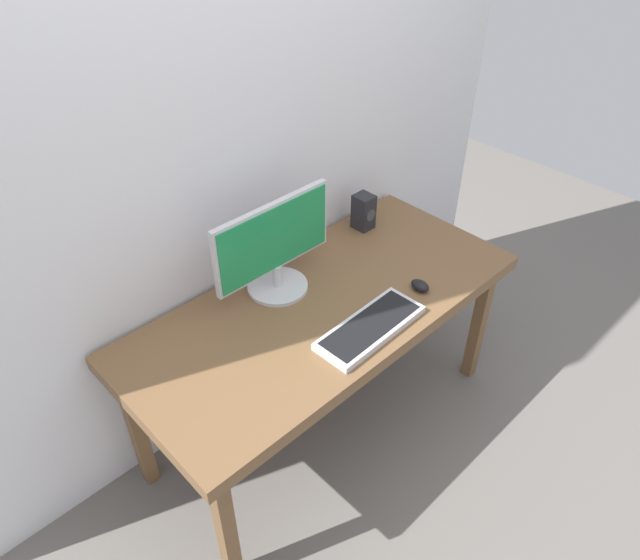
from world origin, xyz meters
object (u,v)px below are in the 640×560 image
(desk, at_px, (324,314))
(speaker_right, at_px, (364,212))
(monitor, at_px, (274,247))
(mouse, at_px, (420,286))
(keyboard_primary, at_px, (370,327))

(desk, xyz_separation_m, speaker_right, (0.49, 0.25, 0.15))
(monitor, distance_m, speaker_right, 0.58)
(speaker_right, bearing_deg, mouse, -109.90)
(keyboard_primary, relative_size, mouse, 5.50)
(monitor, bearing_deg, keyboard_primary, -79.15)
(monitor, bearing_deg, speaker_right, 5.85)
(keyboard_primary, height_order, mouse, mouse)
(monitor, relative_size, keyboard_primary, 1.20)
(monitor, relative_size, speaker_right, 3.28)
(desk, height_order, keyboard_primary, keyboard_primary)
(speaker_right, bearing_deg, keyboard_primary, -134.89)
(mouse, bearing_deg, speaker_right, 73.10)
(speaker_right, bearing_deg, desk, -152.68)
(desk, xyz_separation_m, monitor, (-0.07, 0.20, 0.26))
(keyboard_primary, height_order, speaker_right, speaker_right)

